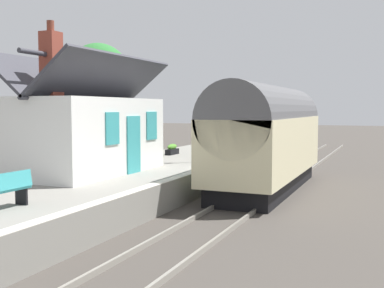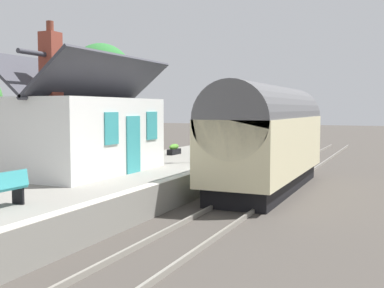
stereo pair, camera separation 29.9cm
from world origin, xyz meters
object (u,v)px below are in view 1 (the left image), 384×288
at_px(station_building, 85,132).
at_px(planter_edge_far, 220,147).
at_px(planter_bench_right, 237,141).
at_px(bench_by_lamp, 211,147).
at_px(bench_platform_end, 5,189).
at_px(planter_bench_left, 228,142).
at_px(station_sign_board, 235,131).
at_px(tree_distant, 99,80).
at_px(bench_near_building, 239,140).
at_px(bench_mid_platform, 232,142).
at_px(train, 267,136).
at_px(planter_by_door, 236,144).
at_px(planter_under_sign, 200,145).
at_px(planter_corner_building, 172,149).
at_px(lamp_post_platform, 210,108).

relative_size(station_building, planter_edge_far, 7.12).
bearing_deg(planter_bench_right, bench_by_lamp, -172.05).
xyz_separation_m(bench_platform_end, planter_bench_right, (20.74, 0.93, -0.20)).
distance_m(planter_bench_left, station_sign_board, 5.72).
xyz_separation_m(bench_platform_end, planter_edge_far, (15.48, 0.23, -0.18)).
bearing_deg(tree_distant, bench_platform_end, -153.46).
xyz_separation_m(bench_near_building, bench_mid_platform, (-2.29, -0.31, 0.00)).
bearing_deg(train, bench_mid_platform, 30.41).
distance_m(train, station_building, 7.32).
bearing_deg(bench_mid_platform, train, -149.59).
relative_size(planter_edge_far, planter_bench_left, 0.93).
distance_m(bench_near_building, planter_bench_right, 2.06).
relative_size(train, planter_bench_left, 9.91).
bearing_deg(station_building, planter_bench_right, -4.52).
height_order(planter_by_door, planter_under_sign, planter_by_door).
bearing_deg(bench_mid_platform, planter_bench_left, 22.15).
height_order(bench_platform_end, bench_mid_platform, same).
bearing_deg(bench_mid_platform, tree_distant, 107.91).
relative_size(bench_platform_end, planter_corner_building, 1.36).
xyz_separation_m(bench_by_lamp, planter_bench_right, (7.60, 1.06, -0.20)).
bearing_deg(planter_bench_left, lamp_post_platform, -166.16).
relative_size(station_building, bench_mid_platform, 4.63).
xyz_separation_m(planter_under_sign, planter_bench_left, (4.20, -0.21, -0.05)).
relative_size(planter_corner_building, lamp_post_platform, 0.31).
distance_m(planter_edge_far, planter_bench_right, 5.31).
distance_m(bench_near_building, planter_by_door, 1.32).
relative_size(planter_edge_far, planter_bench_right, 1.21).
height_order(train, station_sign_board, train).
height_order(bench_by_lamp, planter_by_door, bench_by_lamp).
xyz_separation_m(planter_under_sign, planter_corner_building, (-2.42, 0.59, -0.06)).
xyz_separation_m(lamp_post_platform, station_sign_board, (3.86, 0.08, -1.21)).
height_order(planter_corner_building, planter_bench_right, planter_bench_right).
distance_m(planter_by_door, planter_under_sign, 2.30).
height_order(planter_bench_right, tree_distant, tree_distant).
bearing_deg(station_building, planter_bench_left, -3.22).
xyz_separation_m(bench_platform_end, station_sign_board, (14.81, -0.84, 0.71)).
height_order(planter_edge_far, lamp_post_platform, lamp_post_platform).
xyz_separation_m(lamp_post_platform, tree_distant, (3.26, 8.03, 1.59)).
bearing_deg(train, planter_edge_far, 38.10).
xyz_separation_m(planter_corner_building, lamp_post_platform, (-2.47, -3.03, 2.14)).
height_order(station_building, station_sign_board, station_building).
xyz_separation_m(bench_mid_platform, tree_distant, (-2.33, 7.21, 3.51)).
height_order(station_building, bench_near_building, station_building).
relative_size(bench_mid_platform, planter_bench_right, 1.86).
height_order(bench_by_lamp, tree_distant, tree_distant).
bearing_deg(train, station_sign_board, 33.19).
distance_m(bench_by_lamp, bench_mid_platform, 3.39).
relative_size(planter_under_sign, planter_corner_building, 0.60).
relative_size(train, tree_distant, 1.38).
relative_size(planter_edge_far, planter_corner_building, 0.88).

